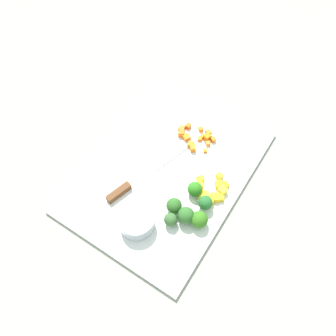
% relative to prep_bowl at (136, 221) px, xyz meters
% --- Properties ---
extents(ground_plane, '(4.00, 4.00, 0.00)m').
position_rel_prep_bowl_xyz_m(ground_plane, '(0.17, 0.02, -0.03)').
color(ground_plane, '#96998B').
extents(cutting_board, '(0.53, 0.38, 0.01)m').
position_rel_prep_bowl_xyz_m(cutting_board, '(0.17, 0.02, -0.03)').
color(cutting_board, white).
rests_on(cutting_board, ground_plane).
extents(prep_bowl, '(0.09, 0.09, 0.04)m').
position_rel_prep_bowl_xyz_m(prep_bowl, '(0.00, 0.00, 0.00)').
color(prep_bowl, '#B0BCC2').
rests_on(prep_bowl, cutting_board).
extents(chef_knife, '(0.31, 0.11, 0.02)m').
position_rel_prep_bowl_xyz_m(chef_knife, '(0.11, 0.07, -0.01)').
color(chef_knife, silver).
rests_on(chef_knife, cutting_board).
extents(carrot_dice_0, '(0.01, 0.01, 0.01)m').
position_rel_prep_bowl_xyz_m(carrot_dice_0, '(0.28, -0.03, -0.02)').
color(carrot_dice_0, orange).
rests_on(carrot_dice_0, cutting_board).
extents(carrot_dice_1, '(0.02, 0.02, 0.02)m').
position_rel_prep_bowl_xyz_m(carrot_dice_1, '(0.31, -0.02, -0.01)').
color(carrot_dice_1, orange).
rests_on(carrot_dice_1, cutting_board).
extents(carrot_dice_2, '(0.02, 0.01, 0.01)m').
position_rel_prep_bowl_xyz_m(carrot_dice_2, '(0.32, 0.05, -0.01)').
color(carrot_dice_2, orange).
rests_on(carrot_dice_2, cutting_board).
extents(carrot_dice_3, '(0.02, 0.03, 0.01)m').
position_rel_prep_bowl_xyz_m(carrot_dice_3, '(0.28, 0.03, -0.01)').
color(carrot_dice_3, orange).
rests_on(carrot_dice_3, cutting_board).
extents(carrot_dice_4, '(0.02, 0.02, 0.01)m').
position_rel_prep_bowl_xyz_m(carrot_dice_4, '(0.33, 0.01, -0.01)').
color(carrot_dice_4, orange).
rests_on(carrot_dice_4, cutting_board).
extents(carrot_dice_5, '(0.02, 0.02, 0.02)m').
position_rel_prep_bowl_xyz_m(carrot_dice_5, '(0.26, -0.00, -0.01)').
color(carrot_dice_5, orange).
rests_on(carrot_dice_5, cutting_board).
extents(carrot_dice_6, '(0.02, 0.02, 0.01)m').
position_rel_prep_bowl_xyz_m(carrot_dice_6, '(0.32, -0.03, -0.01)').
color(carrot_dice_6, orange).
rests_on(carrot_dice_6, cutting_board).
extents(carrot_dice_7, '(0.02, 0.02, 0.01)m').
position_rel_prep_bowl_xyz_m(carrot_dice_7, '(0.30, 0.06, -0.01)').
color(carrot_dice_7, orange).
rests_on(carrot_dice_7, cutting_board).
extents(carrot_dice_8, '(0.02, 0.01, 0.01)m').
position_rel_prep_bowl_xyz_m(carrot_dice_8, '(0.30, -0.00, -0.02)').
color(carrot_dice_8, orange).
rests_on(carrot_dice_8, cutting_board).
extents(carrot_dice_9, '(0.01, 0.01, 0.01)m').
position_rel_prep_bowl_xyz_m(carrot_dice_9, '(0.31, -0.00, -0.02)').
color(carrot_dice_9, orange).
rests_on(carrot_dice_9, cutting_board).
extents(carrot_dice_10, '(0.02, 0.02, 0.01)m').
position_rel_prep_bowl_xyz_m(carrot_dice_10, '(0.33, -0.01, -0.01)').
color(carrot_dice_10, orange).
rests_on(carrot_dice_10, cutting_board).
extents(carrot_dice_11, '(0.02, 0.02, 0.01)m').
position_rel_prep_bowl_xyz_m(carrot_dice_11, '(0.30, -0.03, -0.01)').
color(carrot_dice_11, orange).
rests_on(carrot_dice_11, cutting_board).
extents(carrot_dice_12, '(0.02, 0.02, 0.02)m').
position_rel_prep_bowl_xyz_m(carrot_dice_12, '(0.29, 0.05, -0.01)').
color(carrot_dice_12, orange).
rests_on(carrot_dice_12, cutting_board).
extents(carrot_dice_13, '(0.02, 0.02, 0.01)m').
position_rel_prep_bowl_xyz_m(carrot_dice_13, '(0.27, 0.01, -0.01)').
color(carrot_dice_13, orange).
rests_on(carrot_dice_13, cutting_board).
extents(pepper_dice_0, '(0.02, 0.02, 0.01)m').
position_rel_prep_bowl_xyz_m(pepper_dice_0, '(0.21, -0.13, -0.01)').
color(pepper_dice_0, yellow).
rests_on(pepper_dice_0, cutting_board).
extents(pepper_dice_1, '(0.02, 0.02, 0.02)m').
position_rel_prep_bowl_xyz_m(pepper_dice_1, '(0.17, -0.08, -0.01)').
color(pepper_dice_1, yellow).
rests_on(pepper_dice_1, cutting_board).
extents(pepper_dice_2, '(0.03, 0.02, 0.02)m').
position_rel_prep_bowl_xyz_m(pepper_dice_2, '(0.20, -0.12, -0.01)').
color(pepper_dice_2, yellow).
rests_on(pepper_dice_2, cutting_board).
extents(pepper_dice_3, '(0.02, 0.02, 0.01)m').
position_rel_prep_bowl_xyz_m(pepper_dice_3, '(0.19, -0.07, -0.01)').
color(pepper_dice_3, yellow).
rests_on(pepper_dice_3, cutting_board).
extents(pepper_dice_4, '(0.02, 0.03, 0.02)m').
position_rel_prep_bowl_xyz_m(pepper_dice_4, '(0.19, -0.13, -0.01)').
color(pepper_dice_4, yellow).
rests_on(pepper_dice_4, cutting_board).
extents(pepper_dice_5, '(0.02, 0.02, 0.01)m').
position_rel_prep_bowl_xyz_m(pepper_dice_5, '(0.17, -0.14, -0.01)').
color(pepper_dice_5, yellow).
rests_on(pepper_dice_5, cutting_board).
extents(pepper_dice_6, '(0.03, 0.03, 0.02)m').
position_rel_prep_bowl_xyz_m(pepper_dice_6, '(0.16, -0.12, -0.01)').
color(pepper_dice_6, yellow).
rests_on(pepper_dice_6, cutting_board).
extents(pepper_dice_7, '(0.02, 0.02, 0.01)m').
position_rel_prep_bowl_xyz_m(pepper_dice_7, '(0.22, -0.10, -0.01)').
color(pepper_dice_7, yellow).
rests_on(pepper_dice_7, cutting_board).
extents(pepper_dice_8, '(0.03, 0.03, 0.02)m').
position_rel_prep_bowl_xyz_m(pepper_dice_8, '(0.15, -0.12, -0.01)').
color(pepper_dice_8, yellow).
rests_on(pepper_dice_8, cutting_board).
extents(pepper_dice_9, '(0.03, 0.02, 0.02)m').
position_rel_prep_bowl_xyz_m(pepper_dice_9, '(0.15, -0.10, -0.01)').
color(pepper_dice_9, yellow).
rests_on(pepper_dice_9, cutting_board).
extents(broccoli_floret_0, '(0.04, 0.04, 0.04)m').
position_rel_prep_bowl_xyz_m(broccoli_floret_0, '(0.13, -0.11, 0.00)').
color(broccoli_floret_0, '#8FC15B').
rests_on(broccoli_floret_0, cutting_board).
extents(broccoli_floret_1, '(0.04, 0.04, 0.04)m').
position_rel_prep_bowl_xyz_m(broccoli_floret_1, '(0.08, -0.05, 0.00)').
color(broccoli_floret_1, '#7FAD66').
rests_on(broccoli_floret_1, cutting_board).
extents(broccoli_floret_2, '(0.03, 0.03, 0.04)m').
position_rel_prep_bowl_xyz_m(broccoli_floret_2, '(0.05, -0.07, 0.00)').
color(broccoli_floret_2, '#86BE5F').
rests_on(broccoli_floret_2, cutting_board).
extents(broccoli_floret_3, '(0.04, 0.04, 0.04)m').
position_rel_prep_bowl_xyz_m(broccoli_floret_3, '(0.08, -0.12, 0.00)').
color(broccoli_floret_3, '#97B76D').
rests_on(broccoli_floret_3, cutting_board).
extents(broccoli_floret_4, '(0.04, 0.04, 0.04)m').
position_rel_prep_bowl_xyz_m(broccoli_floret_4, '(0.15, -0.07, 0.00)').
color(broccoli_floret_4, '#8CAE6C').
rests_on(broccoli_floret_4, cutting_board).
extents(broccoli_floret_5, '(0.04, 0.04, 0.05)m').
position_rel_prep_bowl_xyz_m(broccoli_floret_5, '(0.08, -0.09, 0.01)').
color(broccoli_floret_5, '#98C268').
rests_on(broccoli_floret_5, cutting_board).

